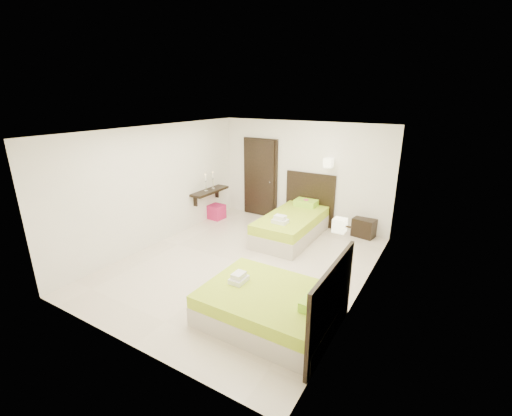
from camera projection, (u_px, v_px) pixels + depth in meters
The scene contains 7 objects.
floor at pixel (244, 264), 6.81m from camera, with size 5.50×5.50×0.00m, color beige.
bed_single at pixel (293, 224), 8.01m from camera, with size 1.30×2.17×1.79m.
bed_double at pixel (273, 306), 4.97m from camera, with size 1.91×1.62×1.57m.
nightstand at pixel (365, 227), 8.09m from camera, with size 0.50×0.44×0.44m, color black.
ottoman at pixel (216, 212), 9.24m from camera, with size 0.38×0.38×0.38m, color #AD174D.
door at pixel (260, 178), 9.26m from camera, with size 1.02×0.15×2.14m.
console_shelf at pixel (210, 191), 8.87m from camera, with size 0.35×1.20×0.78m.
Camera 1 is at (3.34, -5.12, 3.20)m, focal length 24.00 mm.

